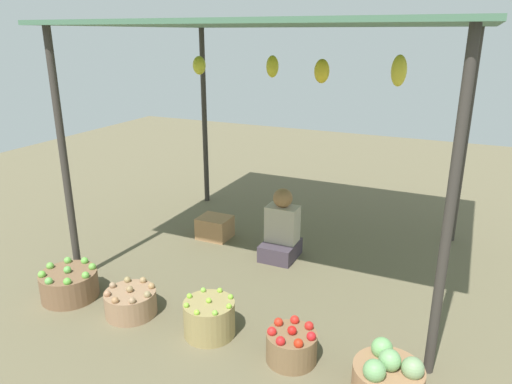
# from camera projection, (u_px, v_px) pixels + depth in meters

# --- Properties ---
(ground_plane) EXTENTS (14.00, 14.00, 0.00)m
(ground_plane) POSITION_uv_depth(u_px,v_px,m) (280.00, 257.00, 5.24)
(ground_plane) COLOR brown
(market_stall_structure) EXTENTS (3.65, 2.85, 2.44)m
(market_stall_structure) POSITION_uv_depth(u_px,v_px,m) (285.00, 39.00, 4.52)
(market_stall_structure) COLOR #38332D
(market_stall_structure) RESTS_ON ground
(vendor_person) EXTENTS (0.36, 0.44, 0.78)m
(vendor_person) POSITION_uv_depth(u_px,v_px,m) (281.00, 231.00, 5.16)
(vendor_person) COLOR #403641
(vendor_person) RESTS_ON ground
(basket_green_apples) EXTENTS (0.51, 0.51, 0.31)m
(basket_green_apples) POSITION_uv_depth(u_px,v_px,m) (69.00, 284.00, 4.41)
(basket_green_apples) COLOR brown
(basket_green_apples) RESTS_ON ground
(basket_potatoes) EXTENTS (0.45, 0.45, 0.27)m
(basket_potatoes) POSITION_uv_depth(u_px,v_px,m) (131.00, 302.00, 4.16)
(basket_potatoes) COLOR #9A7555
(basket_potatoes) RESTS_ON ground
(basket_limes) EXTENTS (0.42, 0.42, 0.33)m
(basket_limes) POSITION_uv_depth(u_px,v_px,m) (209.00, 318.00, 3.86)
(basket_limes) COLOR #9B8852
(basket_limes) RESTS_ON ground
(basket_red_tomatoes) EXTENTS (0.38, 0.38, 0.29)m
(basket_red_tomatoes) POSITION_uv_depth(u_px,v_px,m) (292.00, 345.00, 3.56)
(basket_red_tomatoes) COLOR brown
(basket_red_tomatoes) RESTS_ON ground
(basket_cabbages) EXTENTS (0.48, 0.48, 0.35)m
(basket_cabbages) POSITION_uv_depth(u_px,v_px,m) (388.00, 376.00, 3.22)
(basket_cabbages) COLOR #9B6F4B
(basket_cabbages) RESTS_ON ground
(wooden_crate_near_vendor) EXTENTS (0.37, 0.32, 0.26)m
(wooden_crate_near_vendor) POSITION_uv_depth(u_px,v_px,m) (215.00, 227.00, 5.70)
(wooden_crate_near_vendor) COLOR #A87A4F
(wooden_crate_near_vendor) RESTS_ON ground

